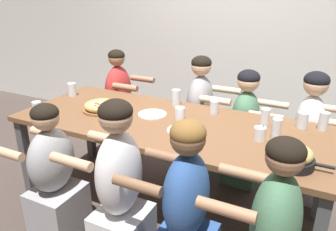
% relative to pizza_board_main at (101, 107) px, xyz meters
% --- Properties ---
extents(ground_plane, '(18.00, 18.00, 0.00)m').
position_rel_pizza_board_main_xyz_m(ground_plane, '(0.61, 0.03, -0.83)').
color(ground_plane, '#423833').
rests_on(ground_plane, ground).
extents(restaurant_back_panel, '(10.00, 0.06, 3.20)m').
position_rel_pizza_board_main_xyz_m(restaurant_back_panel, '(0.61, 1.72, 0.77)').
color(restaurant_back_panel, silver).
rests_on(restaurant_back_panel, ground).
extents(dining_table, '(2.42, 0.96, 0.80)m').
position_rel_pizza_board_main_xyz_m(dining_table, '(0.61, 0.03, -0.11)').
color(dining_table, brown).
rests_on(dining_table, ground).
extents(pizza_board_main, '(0.31, 0.31, 0.07)m').
position_rel_pizza_board_main_xyz_m(pizza_board_main, '(0.00, 0.00, 0.00)').
color(pizza_board_main, brown).
rests_on(pizza_board_main, dining_table).
extents(skillet_bowl, '(0.33, 0.23, 0.14)m').
position_rel_pizza_board_main_xyz_m(skillet_bowl, '(1.57, -0.25, 0.03)').
color(skillet_bowl, black).
rests_on(skillet_bowl, dining_table).
extents(empty_plate_a, '(0.23, 0.23, 0.02)m').
position_rel_pizza_board_main_xyz_m(empty_plate_a, '(0.44, 0.10, -0.03)').
color(empty_plate_a, white).
rests_on(empty_plate_a, dining_table).
extents(empty_plate_b, '(0.23, 0.23, 0.02)m').
position_rel_pizza_board_main_xyz_m(empty_plate_b, '(0.79, -0.09, -0.03)').
color(empty_plate_b, white).
rests_on(empty_plate_b, dining_table).
extents(cocktail_glass_blue, '(0.08, 0.08, 0.12)m').
position_rel_pizza_board_main_xyz_m(cocktail_glass_blue, '(1.31, 0.02, 0.01)').
color(cocktail_glass_blue, silver).
rests_on(cocktail_glass_blue, dining_table).
extents(drinking_glass_a, '(0.07, 0.07, 0.11)m').
position_rel_pizza_board_main_xyz_m(drinking_glass_a, '(0.87, 0.35, 0.01)').
color(drinking_glass_a, silver).
rests_on(drinking_glass_a, dining_table).
extents(drinking_glass_b, '(0.06, 0.06, 0.15)m').
position_rel_pizza_board_main_xyz_m(drinking_glass_b, '(1.41, 0.08, 0.04)').
color(drinking_glass_b, silver).
rests_on(drinking_glass_b, dining_table).
extents(drinking_glass_c, '(0.07, 0.07, 0.13)m').
position_rel_pizza_board_main_xyz_m(drinking_glass_c, '(1.29, 0.28, 0.03)').
color(drinking_glass_c, silver).
rests_on(drinking_glass_c, dining_table).
extents(drinking_glass_d, '(0.07, 0.07, 0.11)m').
position_rel_pizza_board_main_xyz_m(drinking_glass_d, '(-0.40, -0.31, 0.02)').
color(drinking_glass_d, silver).
rests_on(drinking_glass_d, dining_table).
extents(drinking_glass_e, '(0.07, 0.07, 0.14)m').
position_rel_pizza_board_main_xyz_m(drinking_glass_e, '(1.69, 0.39, 0.02)').
color(drinking_glass_e, silver).
rests_on(drinking_glass_e, dining_table).
extents(drinking_glass_f, '(0.08, 0.08, 0.14)m').
position_rel_pizza_board_main_xyz_m(drinking_glass_f, '(0.51, 0.39, 0.03)').
color(drinking_glass_f, silver).
rests_on(drinking_glass_f, dining_table).
extents(drinking_glass_g, '(0.08, 0.08, 0.12)m').
position_rel_pizza_board_main_xyz_m(drinking_glass_g, '(1.55, 0.37, 0.02)').
color(drinking_glass_g, silver).
rests_on(drinking_glass_g, dining_table).
extents(drinking_glass_h, '(0.08, 0.08, 0.10)m').
position_rel_pizza_board_main_xyz_m(drinking_glass_h, '(0.68, 0.11, 0.01)').
color(drinking_glass_h, silver).
rests_on(drinking_glass_h, dining_table).
extents(drinking_glass_i, '(0.08, 0.08, 0.12)m').
position_rel_pizza_board_main_xyz_m(drinking_glass_i, '(-0.49, 0.20, 0.03)').
color(drinking_glass_i, silver).
rests_on(drinking_glass_i, dining_table).
extents(drinking_glass_j, '(0.07, 0.07, 0.14)m').
position_rel_pizza_board_main_xyz_m(drinking_glass_j, '(0.95, -0.31, 0.03)').
color(drinking_glass_j, silver).
rests_on(drinking_glass_j, dining_table).
extents(diner_far_midright, '(0.51, 0.40, 1.10)m').
position_rel_pizza_board_main_xyz_m(diner_far_midright, '(1.05, 0.73, -0.33)').
color(diner_far_midright, '#477556').
rests_on(diner_far_midright, ground).
extents(diner_far_left, '(0.51, 0.40, 1.17)m').
position_rel_pizza_board_main_xyz_m(diner_far_left, '(-0.33, 0.73, -0.31)').
color(diner_far_left, '#B22D2D').
rests_on(diner_far_left, ground).
extents(diner_near_midright, '(0.51, 0.40, 1.15)m').
position_rel_pizza_board_main_xyz_m(diner_near_midright, '(1.07, -0.67, -0.31)').
color(diner_near_midright, '#2D5193').
rests_on(diner_near_midright, ground).
extents(diner_near_midleft, '(0.51, 0.40, 1.08)m').
position_rel_pizza_board_main_xyz_m(diner_near_midleft, '(0.07, -0.67, -0.35)').
color(diner_near_midleft, '#99999E').
rests_on(diner_near_midleft, ground).
extents(diner_far_center, '(0.51, 0.40, 1.19)m').
position_rel_pizza_board_main_xyz_m(diner_far_center, '(0.61, 0.73, -0.29)').
color(diner_far_center, '#99999E').
rests_on(diner_far_center, ground).
extents(diner_near_center, '(0.51, 0.40, 1.20)m').
position_rel_pizza_board_main_xyz_m(diner_near_center, '(0.63, -0.67, -0.28)').
color(diner_near_center, silver).
rests_on(diner_near_center, ground).
extents(diner_far_right, '(0.51, 0.40, 1.15)m').
position_rel_pizza_board_main_xyz_m(diner_far_right, '(1.59, 0.73, -0.30)').
color(diner_far_right, silver).
rests_on(diner_far_right, ground).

